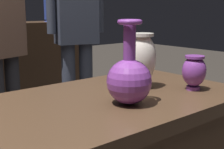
% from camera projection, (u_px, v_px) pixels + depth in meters
% --- Properties ---
extents(vase_centerpiece, '(0.16, 0.16, 0.29)m').
position_uv_depth(vase_centerpiece, '(129.00, 78.00, 1.10)').
color(vase_centerpiece, '#7A388E').
rests_on(vase_centerpiece, display_plinth).
extents(vase_tall_behind, '(0.10, 0.10, 0.14)m').
position_uv_depth(vase_tall_behind, '(194.00, 71.00, 1.30)').
color(vase_tall_behind, '#7A388E').
rests_on(vase_tall_behind, display_plinth).
extents(vase_left_accent, '(0.12, 0.12, 0.23)m').
position_uv_depth(vase_left_accent, '(142.00, 59.00, 1.33)').
color(vase_left_accent, silver).
rests_on(vase_left_accent, display_plinth).
extents(shelf_vase_far_right, '(0.10, 0.10, 0.26)m').
position_uv_depth(shelf_vase_far_right, '(48.00, 10.00, 3.41)').
color(shelf_vase_far_right, '#2D429E').
rests_on(shelf_vase_far_right, back_display_shelf).
extents(shelf_vase_right, '(0.11, 0.11, 0.09)m').
position_uv_depth(shelf_vase_right, '(4.00, 17.00, 3.03)').
color(shelf_vase_right, '#E55B1E').
rests_on(shelf_vase_right, back_display_shelf).
extents(visitor_center_back, '(0.45, 0.27, 1.57)m').
position_uv_depth(visitor_center_back, '(1.00, 37.00, 2.33)').
color(visitor_center_back, '#232328').
rests_on(visitor_center_back, ground_plane).
extents(visitor_near_right, '(0.46, 0.25, 1.73)m').
position_uv_depth(visitor_near_right, '(76.00, 22.00, 2.51)').
color(visitor_near_right, '#333847').
rests_on(visitor_near_right, ground_plane).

